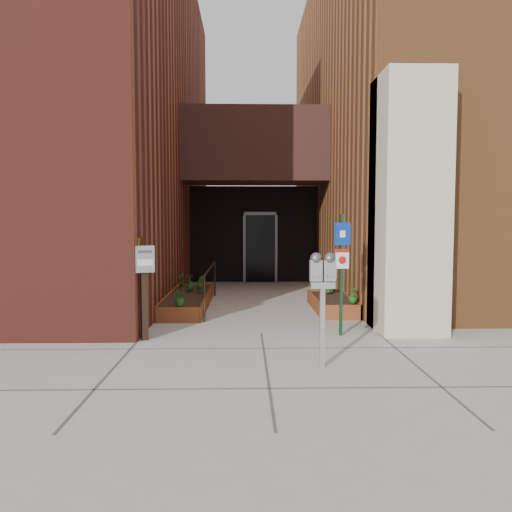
{
  "coord_description": "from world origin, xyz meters",
  "views": [
    {
      "loc": [
        -0.27,
        -8.39,
        1.92
      ],
      "look_at": [
        -0.05,
        1.8,
        1.2
      ],
      "focal_mm": 35.0,
      "sensor_mm": 36.0,
      "label": 1
    }
  ],
  "objects": [
    {
      "name": "architecture",
      "position": [
        -0.18,
        6.89,
        4.98
      ],
      "size": [
        20.0,
        14.6,
        10.0
      ],
      "color": "maroon",
      "rests_on": "ground"
    },
    {
      "name": "shrub_right_a",
      "position": [
        1.85,
        1.3,
        0.46
      ],
      "size": [
        0.26,
        0.26,
        0.33
      ],
      "primitive_type": "imported",
      "rotation": [
        0.0,
        0.0,
        0.85
      ],
      "color": "#1D611B",
      "rests_on": "planter_right"
    },
    {
      "name": "shrub_left_d",
      "position": [
        -1.85,
        3.85,
        0.47
      ],
      "size": [
        0.25,
        0.25,
        0.34
      ],
      "primitive_type": "imported",
      "rotation": [
        0.0,
        0.0,
        5.29
      ],
      "color": "#1C5819",
      "rests_on": "planter_left"
    },
    {
      "name": "planter_right",
      "position": [
        1.6,
        2.2,
        0.13
      ],
      "size": [
        0.8,
        2.2,
        0.3
      ],
      "color": "brown",
      "rests_on": "ground"
    },
    {
      "name": "sign_post",
      "position": [
        1.33,
        -0.16,
        1.25
      ],
      "size": [
        0.28,
        0.08,
        2.03
      ],
      "color": "#13351C",
      "rests_on": "ground"
    },
    {
      "name": "payment_dropbox",
      "position": [
        -1.9,
        -0.4,
        1.1
      ],
      "size": [
        0.37,
        0.32,
        1.53
      ],
      "color": "black",
      "rests_on": "ground"
    },
    {
      "name": "parking_meter",
      "position": [
        0.73,
        -1.99,
        1.17
      ],
      "size": [
        0.34,
        0.16,
        1.52
      ],
      "color": "#A2A2A4",
      "rests_on": "ground"
    },
    {
      "name": "ground",
      "position": [
        0.0,
        0.0,
        0.0
      ],
      "size": [
        80.0,
        80.0,
        0.0
      ],
      "primitive_type": "plane",
      "color": "#9E9991",
      "rests_on": "ground"
    },
    {
      "name": "shrub_left_a",
      "position": [
        -1.52,
        1.1,
        0.48
      ],
      "size": [
        0.44,
        0.44,
        0.36
      ],
      "primitive_type": "imported",
      "rotation": [
        0.0,
        0.0,
        0.48
      ],
      "color": "#255E1A",
      "rests_on": "planter_left"
    },
    {
      "name": "shrub_left_b",
      "position": [
        -1.3,
        2.93,
        0.48
      ],
      "size": [
        0.24,
        0.24,
        0.36
      ],
      "primitive_type": "imported",
      "rotation": [
        0.0,
        0.0,
        1.79
      ],
      "color": "#1D5618",
      "rests_on": "planter_left"
    },
    {
      "name": "shrub_right_c",
      "position": [
        1.61,
        2.76,
        0.45
      ],
      "size": [
        0.33,
        0.33,
        0.29
      ],
      "primitive_type": "imported",
      "rotation": [
        0.0,
        0.0,
        4.42
      ],
      "color": "#1E5618",
      "rests_on": "planter_right"
    },
    {
      "name": "handrail",
      "position": [
        -1.05,
        2.65,
        0.75
      ],
      "size": [
        0.04,
        3.34,
        0.9
      ],
      "color": "black",
      "rests_on": "ground"
    },
    {
      "name": "shrub_left_c",
      "position": [
        -1.57,
        3.18,
        0.49
      ],
      "size": [
        0.23,
        0.23,
        0.38
      ],
      "primitive_type": "imported",
      "rotation": [
        0.0,
        0.0,
        3.25
      ],
      "color": "#205016",
      "rests_on": "planter_left"
    },
    {
      "name": "planter_left",
      "position": [
        -1.55,
        2.7,
        0.13
      ],
      "size": [
        0.9,
        3.6,
        0.3
      ],
      "color": "brown",
      "rests_on": "ground"
    },
    {
      "name": "shrub_right_b",
      "position": [
        1.79,
        2.98,
        0.47
      ],
      "size": [
        0.25,
        0.25,
        0.34
      ],
      "primitive_type": "imported",
      "rotation": [
        0.0,
        0.0,
        2.43
      ],
      "color": "#235F1B",
      "rests_on": "planter_right"
    }
  ]
}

